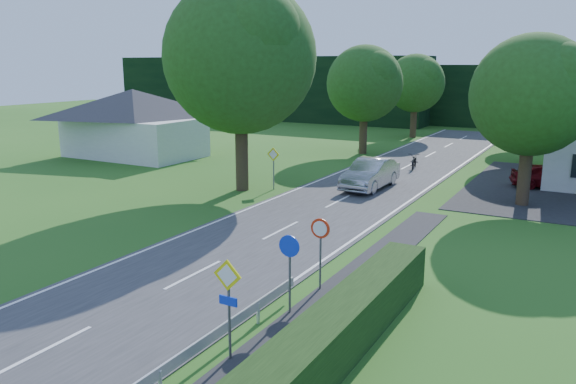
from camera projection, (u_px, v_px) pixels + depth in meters
The scene contains 22 objects.
road at pixel (303, 220), 25.97m from camera, with size 7.00×80.00×0.04m, color #333335.
line_edge_left at pixel (244, 211), 27.50m from camera, with size 0.12×80.00×0.01m, color white.
line_edge_right at pixel (369, 229), 24.42m from camera, with size 0.12×80.00×0.01m, color white.
line_centre at pixel (303, 219), 25.96m from camera, with size 0.12×80.00×0.01m, color white, non-canonical shape.
tree_main at pixel (241, 87), 30.93m from camera, with size 9.40×9.40×11.64m, color #234715, non-canonical shape.
tree_left_far at pixel (364, 100), 44.42m from camera, with size 7.00×7.00×8.58m, color #234715, non-canonical shape.
tree_right_far at pixel (531, 100), 40.38m from camera, with size 7.40×7.40×9.09m, color #234715, non-canonical shape.
tree_left_back at pixel (415, 96), 54.46m from camera, with size 6.60×6.60×8.07m, color #234715, non-canonical shape.
tree_right_back at pixel (528, 104), 47.83m from camera, with size 6.20×6.20×7.56m, color #234715, non-canonical shape.
tree_right_mid at pixel (530, 121), 27.80m from camera, with size 7.00×7.00×8.58m, color #234715, non-canonical shape.
treeline_left at pixel (263, 88), 74.14m from camera, with size 44.00×6.00×8.00m, color black.
treeline_right at pixel (566, 98), 60.58m from camera, with size 30.00×5.00×7.00m, color black.
bungalow_left at pixel (134, 122), 43.38m from camera, with size 11.00×6.50×5.20m.
streetlight at pixel (526, 114), 29.67m from camera, with size 2.03×0.18×8.00m.
sign_priority_right at pixel (228, 291), 13.29m from camera, with size 0.78×0.09×2.59m.
sign_roundabout at pixel (289, 259), 15.88m from camera, with size 0.64×0.08×2.37m.
sign_speed_limit at pixel (320, 237), 17.55m from camera, with size 0.64×0.11×2.37m.
sign_priority_left at pixel (273, 160), 31.97m from camera, with size 0.78×0.09×2.44m.
moving_car at pixel (370, 174), 32.29m from camera, with size 1.79×5.13×1.69m, color #AAA9AE.
motorcycle at pixel (415, 161), 38.43m from camera, with size 0.74×2.11×1.11m, color black.
parked_car_red at pixel (549, 176), 32.47m from camera, with size 1.66×4.12×1.40m, color #620A0F.
parasol at pixel (568, 172), 32.96m from camera, with size 1.83×1.87×1.68m, color red.
Camera 1 is at (11.59, -2.19, 7.04)m, focal length 35.00 mm.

